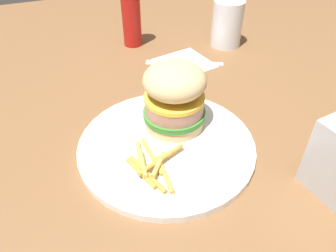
{
  "coord_description": "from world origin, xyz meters",
  "views": [
    {
      "loc": [
        -0.34,
        0.13,
        0.35
      ],
      "look_at": [
        0.0,
        -0.0,
        0.04
      ],
      "focal_mm": 34.01,
      "sensor_mm": 36.0,
      "label": 1
    }
  ],
  "objects_px": {
    "sandwich": "(174,96)",
    "plate": "(168,144)",
    "napkin": "(184,63)",
    "ketchup_bottle": "(131,17)",
    "drink_glass": "(227,26)",
    "fries_pile": "(151,165)",
    "fork": "(184,62)"
  },
  "relations": [
    {
      "from": "fork",
      "to": "ketchup_bottle",
      "type": "height_order",
      "value": "ketchup_bottle"
    },
    {
      "from": "plate",
      "to": "napkin",
      "type": "distance_m",
      "value": 0.27
    },
    {
      "from": "plate",
      "to": "napkin",
      "type": "height_order",
      "value": "plate"
    },
    {
      "from": "fork",
      "to": "ketchup_bottle",
      "type": "bearing_deg",
      "value": 30.11
    },
    {
      "from": "plate",
      "to": "ketchup_bottle",
      "type": "relative_size",
      "value": 2.0
    },
    {
      "from": "sandwich",
      "to": "napkin",
      "type": "bearing_deg",
      "value": -27.68
    },
    {
      "from": "fries_pile",
      "to": "sandwich",
      "type": "bearing_deg",
      "value": -39.84
    },
    {
      "from": "sandwich",
      "to": "ketchup_bottle",
      "type": "relative_size",
      "value": 0.81
    },
    {
      "from": "sandwich",
      "to": "fries_pile",
      "type": "bearing_deg",
      "value": 140.16
    },
    {
      "from": "ketchup_bottle",
      "to": "sandwich",
      "type": "bearing_deg",
      "value": 175.27
    },
    {
      "from": "plate",
      "to": "drink_glass",
      "type": "relative_size",
      "value": 2.56
    },
    {
      "from": "napkin",
      "to": "ketchup_bottle",
      "type": "distance_m",
      "value": 0.17
    },
    {
      "from": "plate",
      "to": "fries_pile",
      "type": "distance_m",
      "value": 0.06
    },
    {
      "from": "drink_glass",
      "to": "fork",
      "type": "bearing_deg",
      "value": 111.32
    },
    {
      "from": "napkin",
      "to": "ketchup_bottle",
      "type": "xyz_separation_m",
      "value": [
        0.13,
        0.08,
        0.07
      ]
    },
    {
      "from": "napkin",
      "to": "fork",
      "type": "distance_m",
      "value": 0.0
    },
    {
      "from": "napkin",
      "to": "drink_glass",
      "type": "xyz_separation_m",
      "value": [
        0.05,
        -0.13,
        0.05
      ]
    },
    {
      "from": "plate",
      "to": "fries_pile",
      "type": "relative_size",
      "value": 2.43
    },
    {
      "from": "napkin",
      "to": "drink_glass",
      "type": "relative_size",
      "value": 1.03
    },
    {
      "from": "plate",
      "to": "sandwich",
      "type": "xyz_separation_m",
      "value": [
        0.04,
        -0.02,
        0.06
      ]
    },
    {
      "from": "drink_glass",
      "to": "fries_pile",
      "type": "bearing_deg",
      "value": 137.81
    },
    {
      "from": "sandwich",
      "to": "fries_pile",
      "type": "relative_size",
      "value": 0.98
    },
    {
      "from": "fries_pile",
      "to": "drink_glass",
      "type": "bearing_deg",
      "value": -42.19
    },
    {
      "from": "fries_pile",
      "to": "napkin",
      "type": "bearing_deg",
      "value": -31.47
    },
    {
      "from": "sandwich",
      "to": "ketchup_bottle",
      "type": "xyz_separation_m",
      "value": [
        0.34,
        -0.03,
        0.0
      ]
    },
    {
      "from": "plate",
      "to": "napkin",
      "type": "xyz_separation_m",
      "value": [
        0.24,
        -0.13,
        -0.01
      ]
    },
    {
      "from": "napkin",
      "to": "ketchup_bottle",
      "type": "height_order",
      "value": "ketchup_bottle"
    },
    {
      "from": "plate",
      "to": "ketchup_bottle",
      "type": "distance_m",
      "value": 0.38
    },
    {
      "from": "plate",
      "to": "ketchup_bottle",
      "type": "xyz_separation_m",
      "value": [
        0.37,
        -0.05,
        0.06
      ]
    },
    {
      "from": "sandwich",
      "to": "drink_glass",
      "type": "bearing_deg",
      "value": -42.89
    },
    {
      "from": "ketchup_bottle",
      "to": "plate",
      "type": "bearing_deg",
      "value": 172.01
    },
    {
      "from": "sandwich",
      "to": "plate",
      "type": "bearing_deg",
      "value": 145.74
    }
  ]
}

